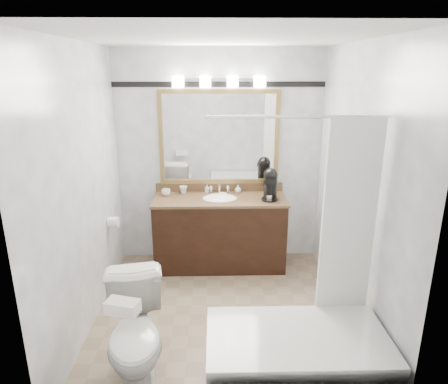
# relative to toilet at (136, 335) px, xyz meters

# --- Properties ---
(room) EXTENTS (2.42, 2.62, 2.52)m
(room) POSITION_rel_toilet_xyz_m (0.65, 0.82, 0.86)
(room) COLOR gray
(room) RESTS_ON ground
(vanity) EXTENTS (1.53, 0.58, 0.97)m
(vanity) POSITION_rel_toilet_xyz_m (0.65, 1.84, 0.05)
(vanity) COLOR black
(vanity) RESTS_ON ground
(mirror) EXTENTS (1.40, 0.04, 1.10)m
(mirror) POSITION_rel_toilet_xyz_m (0.65, 2.10, 1.11)
(mirror) COLOR #9B8046
(mirror) RESTS_ON room
(vanity_light_bar) EXTENTS (1.02, 0.14, 0.12)m
(vanity_light_bar) POSITION_rel_toilet_xyz_m (0.65, 2.05, 1.74)
(vanity_light_bar) COLOR silver
(vanity_light_bar) RESTS_ON room
(accent_stripe) EXTENTS (2.40, 0.01, 0.06)m
(accent_stripe) POSITION_rel_toilet_xyz_m (0.65, 2.12, 1.71)
(accent_stripe) COLOR black
(accent_stripe) RESTS_ON room
(bathtub) EXTENTS (1.30, 0.75, 1.96)m
(bathtub) POSITION_rel_toilet_xyz_m (1.20, -0.08, -0.11)
(bathtub) COLOR white
(bathtub) RESTS_ON ground
(tp_roll) EXTENTS (0.11, 0.12, 0.12)m
(tp_roll) POSITION_rel_toilet_xyz_m (-0.49, 1.49, 0.31)
(tp_roll) COLOR white
(tp_roll) RESTS_ON room
(toilet) EXTENTS (0.57, 0.84, 0.79)m
(toilet) POSITION_rel_toilet_xyz_m (0.00, 0.00, 0.00)
(toilet) COLOR white
(toilet) RESTS_ON ground
(tissue_box) EXTENTS (0.23, 0.17, 0.09)m
(tissue_box) POSITION_rel_toilet_xyz_m (0.00, -0.30, 0.44)
(tissue_box) COLOR white
(tissue_box) RESTS_ON toilet
(coffee_maker) EXTENTS (0.18, 0.23, 0.36)m
(coffee_maker) POSITION_rel_toilet_xyz_m (1.22, 1.79, 0.64)
(coffee_maker) COLOR black
(coffee_maker) RESTS_ON vanity
(cup_left) EXTENTS (0.11, 0.11, 0.08)m
(cup_left) POSITION_rel_toilet_xyz_m (0.02, 1.95, 0.50)
(cup_left) COLOR white
(cup_left) RESTS_ON vanity
(cup_right) EXTENTS (0.12, 0.12, 0.09)m
(cup_right) POSITION_rel_toilet_xyz_m (0.22, 2.03, 0.50)
(cup_right) COLOR white
(cup_right) RESTS_ON vanity
(soap_bottle_a) EXTENTS (0.05, 0.05, 0.10)m
(soap_bottle_a) POSITION_rel_toilet_xyz_m (0.50, 2.05, 0.50)
(soap_bottle_a) COLOR white
(soap_bottle_a) RESTS_ON vanity
(soap_bottle_b) EXTENTS (0.08, 0.08, 0.09)m
(soap_bottle_b) POSITION_rel_toilet_xyz_m (0.87, 2.04, 0.50)
(soap_bottle_b) COLOR white
(soap_bottle_b) RESTS_ON vanity
(soap_bar) EXTENTS (0.09, 0.08, 0.02)m
(soap_bar) POSITION_rel_toilet_xyz_m (0.68, 1.96, 0.47)
(soap_bar) COLOR beige
(soap_bar) RESTS_ON vanity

